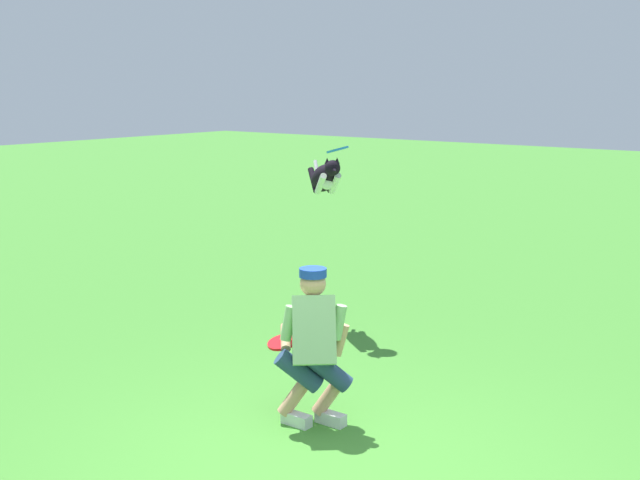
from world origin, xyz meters
The scene contains 5 objects.
ground_plane centered at (0.00, 0.00, 0.00)m, with size 60.00×60.00×0.00m, color #40852F.
person centered at (0.55, -0.73, 0.70)m, with size 0.71×0.57×1.29m.
dog centered at (2.22, -3.05, 1.70)m, with size 0.84×0.72×0.51m.
frisbee_flying centered at (1.98, -2.96, 2.03)m, with size 0.25×0.25×0.02m, color #2C8BEB.
frisbee_held centered at (0.93, -0.80, 0.61)m, with size 0.26×0.26×0.02m, color red.
Camera 1 is at (-3.41, 4.29, 2.75)m, focal length 46.79 mm.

